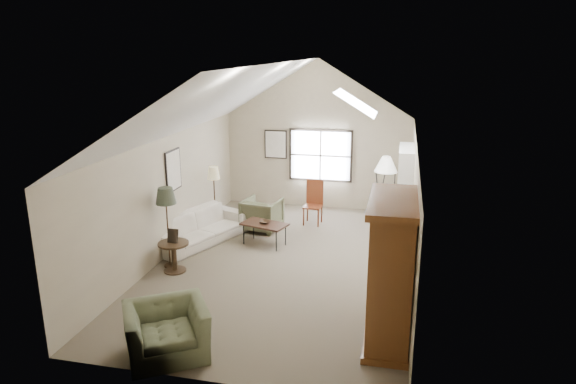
% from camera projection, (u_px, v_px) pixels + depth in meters
% --- Properties ---
extents(room_shell, '(5.01, 8.01, 4.00)m').
position_uv_depth(room_shell, '(283.00, 105.00, 9.65)').
color(room_shell, brown).
rests_on(room_shell, ground).
extents(window, '(1.72, 0.08, 1.42)m').
position_uv_depth(window, '(321.00, 155.00, 13.83)').
color(window, black).
rests_on(window, room_shell).
extents(skylight, '(0.80, 1.20, 0.52)m').
position_uv_depth(skylight, '(357.00, 102.00, 10.22)').
color(skylight, white).
rests_on(skylight, room_shell).
extents(wall_art, '(1.97, 3.71, 0.88)m').
position_uv_depth(wall_art, '(226.00, 157.00, 12.27)').
color(wall_art, black).
rests_on(wall_art, room_shell).
extents(armoire, '(0.60, 1.50, 2.20)m').
position_uv_depth(armoire, '(391.00, 271.00, 7.51)').
color(armoire, brown).
rests_on(armoire, ground).
extents(tv_alcove, '(0.32, 1.30, 2.10)m').
position_uv_depth(tv_alcove, '(404.00, 195.00, 11.22)').
color(tv_alcove, white).
rests_on(tv_alcove, ground).
extents(media_console, '(0.34, 1.18, 0.60)m').
position_uv_depth(media_console, '(401.00, 231.00, 11.46)').
color(media_console, '#382316').
rests_on(media_console, ground).
extents(tv_panel, '(0.05, 0.90, 0.55)m').
position_uv_depth(tv_panel, '(403.00, 205.00, 11.29)').
color(tv_panel, black).
rests_on(tv_panel, media_console).
extents(sofa, '(1.79, 2.58, 0.70)m').
position_uv_depth(sofa, '(200.00, 227.00, 11.56)').
color(sofa, beige).
rests_on(sofa, ground).
extents(armchair_near, '(1.49, 1.45, 0.74)m').
position_uv_depth(armchair_near, '(167.00, 331.00, 7.31)').
color(armchair_near, '#606848').
rests_on(armchair_near, ground).
extents(armchair_far, '(0.96, 0.98, 0.78)m').
position_uv_depth(armchair_far, '(262.00, 214.00, 12.32)').
color(armchair_far, '#616244').
rests_on(armchair_far, ground).
extents(coffee_table, '(1.10, 0.81, 0.50)m').
position_uv_depth(coffee_table, '(265.00, 234.00, 11.42)').
color(coffee_table, '#3E2719').
rests_on(coffee_table, ground).
extents(bowl, '(0.30, 0.30, 0.06)m').
position_uv_depth(bowl, '(264.00, 222.00, 11.34)').
color(bowl, '#372216').
rests_on(bowl, coffee_table).
extents(side_table, '(0.79, 0.79, 0.60)m').
position_uv_depth(side_table, '(174.00, 257.00, 10.05)').
color(side_table, '#3A2617').
rests_on(side_table, ground).
extents(side_chair, '(0.46, 0.46, 1.10)m').
position_uv_depth(side_chair, '(313.00, 203.00, 12.70)').
color(side_chair, brown).
rests_on(side_chair, ground).
extents(tripod_lamp, '(0.62, 0.62, 1.85)m').
position_uv_depth(tripod_lamp, '(385.00, 193.00, 12.18)').
color(tripod_lamp, white).
rests_on(tripod_lamp, ground).
extents(dark_lamp, '(0.52, 0.52, 1.68)m').
position_uv_depth(dark_lamp, '(168.00, 227.00, 10.14)').
color(dark_lamp, '#292E20').
rests_on(dark_lamp, ground).
extents(tan_lamp, '(0.39, 0.39, 1.51)m').
position_uv_depth(tan_lamp, '(214.00, 195.00, 12.60)').
color(tan_lamp, tan).
rests_on(tan_lamp, ground).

